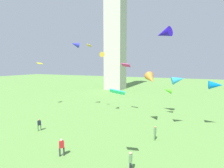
{
  "coord_description": "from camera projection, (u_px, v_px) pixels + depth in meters",
  "views": [
    {
      "loc": [
        12.33,
        0.21,
        8.56
      ],
      "look_at": [
        2.43,
        21.47,
        6.02
      ],
      "focal_mm": 28.46,
      "sensor_mm": 36.0,
      "label": 1
    }
  ],
  "objects": [
    {
      "name": "kite_flying_3",
      "position": [
        164.0,
        33.0,
        25.96
      ],
      "size": [
        2.71,
        2.22,
        1.88
      ],
      "rotation": [
        0.0,
        0.0,
        4.35
      ],
      "color": "#230EB8"
    },
    {
      "name": "kite_flying_4",
      "position": [
        168.0,
        90.0,
        29.64
      ],
      "size": [
        1.58,
        1.12,
        1.19
      ],
      "rotation": [
        0.0,
        0.0,
        4.86
      ],
      "color": "green"
    },
    {
      "name": "kite_flying_6",
      "position": [
        216.0,
        85.0,
        22.78
      ],
      "size": [
        1.69,
        1.22,
        1.19
      ],
      "rotation": [
        0.0,
        0.0,
        1.62
      ],
      "color": "blue"
    },
    {
      "name": "monument_obelisk",
      "position": [
        115.0,
        6.0,
        59.62
      ],
      "size": [
        6.02,
        6.02,
        56.71
      ],
      "color": "#B7B2A8",
      "rests_on": "ground_plane"
    },
    {
      "name": "kite_flying_7",
      "position": [
        151.0,
        79.0,
        24.04
      ],
      "size": [
        2.21,
        2.48,
        1.89
      ],
      "rotation": [
        0.0,
        0.0,
        0.56
      ],
      "color": "#C97529"
    },
    {
      "name": "kite_flying_5",
      "position": [
        178.0,
        80.0,
        22.9
      ],
      "size": [
        1.94,
        1.5,
        1.4
      ],
      "rotation": [
        0.0,
        0.0,
        1.84
      ],
      "color": "#299AE2"
    },
    {
      "name": "kite_flying_1",
      "position": [
        117.0,
        92.0,
        13.78
      ],
      "size": [
        1.44,
        1.13,
        0.64
      ],
      "rotation": [
        0.0,
        0.0,
        0.34
      ],
      "color": "#21DBAD"
    },
    {
      "name": "kite_flying_9",
      "position": [
        103.0,
        55.0,
        28.83
      ],
      "size": [
        1.1,
        1.38,
        0.89
      ],
      "rotation": [
        0.0,
        0.0,
        3.37
      ],
      "color": "#B69427"
    },
    {
      "name": "kite_flying_0",
      "position": [
        75.0,
        44.0,
        32.49
      ],
      "size": [
        1.75,
        1.85,
        1.27
      ],
      "rotation": [
        0.0,
        0.0,
        5.61
      ],
      "color": "#2B2ED5"
    },
    {
      "name": "kite_flying_8",
      "position": [
        126.0,
        65.0,
        30.33
      ],
      "size": [
        1.52,
        0.94,
        0.76
      ],
      "rotation": [
        0.0,
        0.0,
        0.03
      ],
      "color": "#C62481"
    },
    {
      "name": "person_2",
      "position": [
        39.0,
        124.0,
        23.08
      ],
      "size": [
        0.4,
        0.47,
        1.55
      ],
      "rotation": [
        0.0,
        0.0,
        4.21
      ],
      "color": "#51754C",
      "rests_on": "ground_plane"
    },
    {
      "name": "kite_flying_2",
      "position": [
        40.0,
        63.0,
        35.16
      ],
      "size": [
        0.9,
        1.23,
        0.43
      ],
      "rotation": [
        0.0,
        0.0,
        1.4
      ],
      "color": "gold"
    },
    {
      "name": "person_4",
      "position": [
        130.0,
        160.0,
        14.31
      ],
      "size": [
        0.32,
        0.49,
        1.6
      ],
      "rotation": [
        0.0,
        0.0,
        4.93
      ],
      "color": "#1E2333",
      "rests_on": "ground_plane"
    },
    {
      "name": "kite_flying_10",
      "position": [
        89.0,
        45.0,
        30.63
      ],
      "size": [
        0.93,
        0.64,
        0.55
      ],
      "rotation": [
        0.0,
        0.0,
        3.37
      ],
      "color": "#B78918"
    },
    {
      "name": "person_0",
      "position": [
        62.0,
        146.0,
        16.64
      ],
      "size": [
        0.48,
        0.49,
        1.69
      ],
      "rotation": [
        0.0,
        0.0,
        0.83
      ],
      "color": "#2D3338",
      "rests_on": "ground_plane"
    },
    {
      "name": "person_3",
      "position": [
        155.0,
        132.0,
        20.22
      ],
      "size": [
        0.25,
        0.5,
        1.61
      ],
      "rotation": [
        0.0,
        0.0,
        1.6
      ],
      "color": "#51754C",
      "rests_on": "ground_plane"
    }
  ]
}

